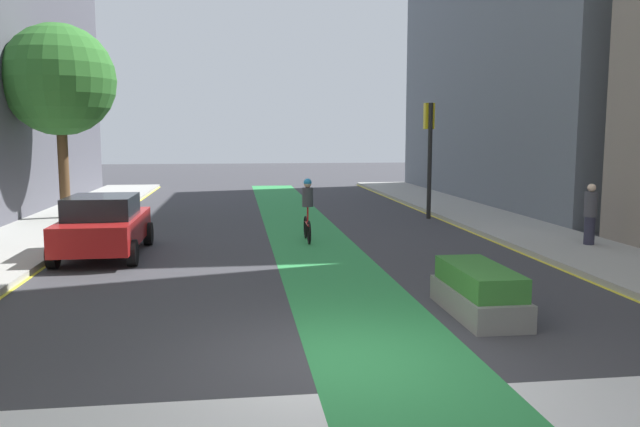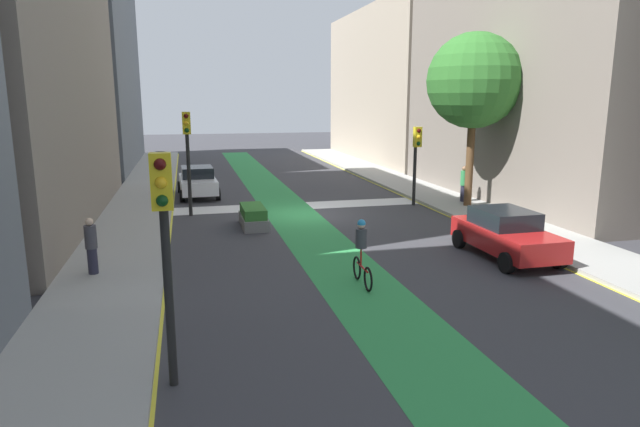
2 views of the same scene
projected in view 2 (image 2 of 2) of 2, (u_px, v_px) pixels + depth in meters
The scene contains 17 objects.
ground_plane at pixel (308, 214), 24.78m from camera, with size 120.00×120.00×0.00m, color #38383D.
bike_lane_paint at pixel (293, 215), 24.63m from camera, with size 2.40×60.00×0.01m, color #2D8C47.
crosswalk_band at pixel (299, 206), 26.69m from camera, with size 12.00×1.80×0.01m, color silver.
sidewalk_left at pixel (459, 205), 26.51m from camera, with size 3.00×60.00×0.15m, color #9E9E99.
curb_stripe_left at pixel (430, 208), 26.18m from camera, with size 0.16×60.00×0.01m, color yellow.
sidewalk_right at pixel (134, 221), 23.03m from camera, with size 3.00×60.00×0.15m, color #9E9E99.
curb_stripe_right at pixel (171, 221), 23.39m from camera, with size 0.16×60.00×0.01m, color yellow.
traffic_signal_near_right at pixel (187, 144), 23.73m from camera, with size 0.35×0.52×4.58m.
traffic_signal_near_left at pixel (416, 151), 26.24m from camera, with size 0.35×0.52×3.82m.
traffic_signal_far_right at pixel (164, 227), 9.30m from camera, with size 0.35×0.52×4.26m.
car_red_left_far at pixel (506, 233), 17.91m from camera, with size 2.05×4.21×1.57m.
car_white_right_near at pixel (198, 181), 29.17m from camera, with size 2.17×4.27×1.57m.
cyclist_in_lane at pixel (362, 251), 15.25m from camera, with size 0.32×1.73×1.86m.
pedestrian_sidewalk_right_a at pixel (91, 246), 15.72m from camera, with size 0.34×0.34×1.65m.
pedestrian_sidewalk_left_a at pixel (464, 183), 26.87m from camera, with size 0.34×0.34×1.75m.
street_tree_near at pixel (474, 81), 24.86m from camera, with size 4.32×4.32×7.94m.
median_planter at pixel (253, 217), 22.29m from camera, with size 0.98×2.39×0.85m.
Camera 2 is at (5.20, 23.69, 5.12)m, focal length 30.73 mm.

